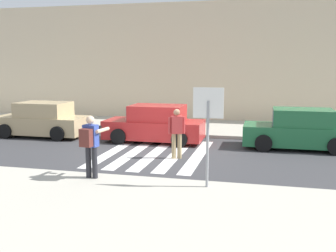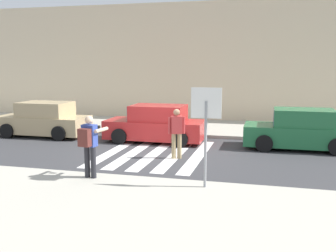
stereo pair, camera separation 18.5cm
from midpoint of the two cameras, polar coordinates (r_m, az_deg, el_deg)
name	(u,v)px [view 2 (the right image)]	position (r m, az deg, el deg)	size (l,w,h in m)	color
ground_plane	(153,154)	(14.25, -1.77, -4.15)	(120.00, 120.00, 0.00)	#38383A
sidewalk_near	(69,216)	(8.72, -13.54, -12.64)	(60.00, 6.00, 0.14)	#B2AD9E
sidewalk_far	(187,127)	(19.96, 3.06, -0.14)	(60.00, 4.80, 0.14)	#B2AD9E
building_facade_far	(202,63)	(24.04, 5.24, 9.13)	(56.00, 4.00, 6.61)	beige
crosswalk_stripe_0	(114,151)	(14.95, -7.46, -3.58)	(0.44, 5.20, 0.01)	silver
crosswalk_stripe_1	(134,152)	(14.68, -4.55, -3.77)	(0.44, 5.20, 0.01)	silver
crosswalk_stripe_2	(155,153)	(14.44, -1.54, -3.96)	(0.44, 5.20, 0.01)	silver
crosswalk_stripe_3	(176,154)	(14.25, 1.56, -4.14)	(0.44, 5.20, 0.01)	silver
crosswalk_stripe_4	(198,156)	(14.09, 4.74, -4.32)	(0.44, 5.20, 0.01)	silver
stop_sign	(206,115)	(9.81, 6.08, 1.55)	(0.76, 0.08, 2.53)	gray
photographer_with_backpack	(89,141)	(10.88, -10.91, -2.17)	(0.66, 0.90, 1.72)	#232328
pedestrian_crossing	(177,131)	(13.48, 1.65, -0.69)	(0.55, 0.36, 1.72)	tan
parked_car_tan	(44,120)	(18.59, -17.30, 0.82)	(4.10, 1.92, 1.55)	tan
parked_car_red	(156,125)	(16.44, -1.44, 0.20)	(4.10, 1.92, 1.55)	red
parked_car_green	(300,130)	(15.87, 18.95, -0.61)	(4.10, 1.92, 1.55)	#236B3D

